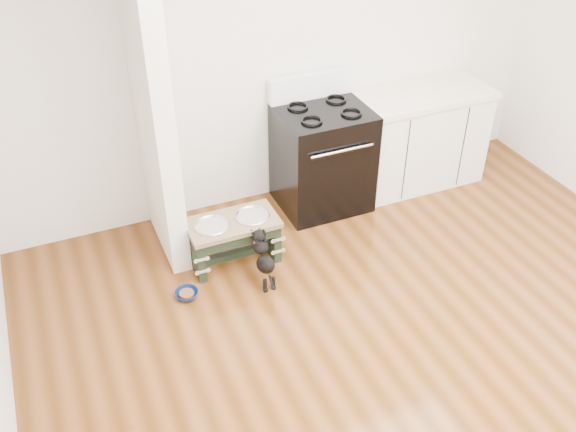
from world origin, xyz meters
The scene contains 8 objects.
ground centered at (0.00, 0.00, 0.00)m, with size 5.00×5.00×0.00m, color #4D290D.
room_shell centered at (0.00, 0.00, 1.62)m, with size 5.00×5.00×5.00m.
partition_wall centered at (-1.18, 2.10, 1.35)m, with size 0.15×0.80×2.70m, color silver.
oven_range centered at (0.25, 2.16, 0.48)m, with size 0.76×0.69×1.14m.
cabinet_run centered at (1.23, 2.18, 0.45)m, with size 1.24×0.64×0.91m.
dog_feeder centered at (-0.75, 1.67, 0.28)m, with size 0.71×0.38×0.41m.
puppy centered at (-0.63, 1.34, 0.24)m, with size 0.12×0.37×0.43m.
floor_bowl centered at (-1.23, 1.40, 0.03)m, with size 0.23×0.23×0.06m.
Camera 1 is at (-1.94, -2.19, 3.30)m, focal length 40.00 mm.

